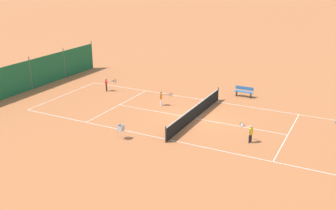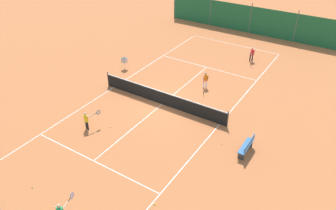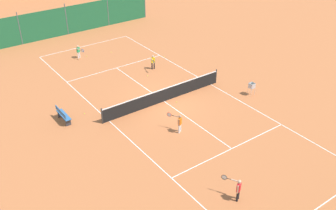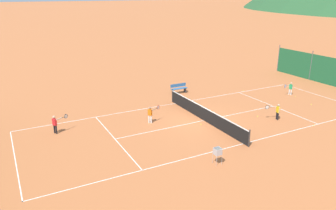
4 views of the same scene
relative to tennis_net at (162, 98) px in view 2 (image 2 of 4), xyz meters
name	(u,v)px [view 2 (image 2 of 4)]	position (x,y,z in m)	size (l,w,h in m)	color
ground_plane	(162,104)	(0.00, 0.00, -0.50)	(600.00, 600.00, 0.00)	#BC6638
court_line_markings	(162,104)	(0.00, 0.00, -0.50)	(8.25, 23.85, 0.01)	white
tennis_net	(162,98)	(0.00, 0.00, 0.00)	(9.18, 0.08, 1.06)	#2D2D2D
windscreen_fence_near	(250,20)	(0.00, -15.50, 0.81)	(17.28, 0.08, 2.90)	#1E6038
player_far_baseline	(252,53)	(-2.54, -9.35, 0.19)	(0.47, 1.01, 1.18)	black
player_far_service	(87,119)	(2.18, 4.51, 0.17)	(0.60, 0.91, 1.14)	black
player_near_service	(205,79)	(-1.36, -3.40, 0.18)	(0.49, 0.99, 1.16)	white
tennis_ball_near_corner	(155,204)	(-4.24, 7.03, -0.47)	(0.07, 0.07, 0.07)	#CCE033
tennis_ball_by_net_right	(110,127)	(1.17, 3.74, -0.47)	(0.07, 0.07, 0.07)	#CCE033
tennis_ball_mid_court	(160,97)	(0.58, -0.62, -0.47)	(0.07, 0.07, 0.07)	#CCE033
tennis_ball_service_box	(47,129)	(4.18, 5.87, -0.47)	(0.07, 0.07, 0.07)	#CCE033
tennis_ball_alley_right	(221,143)	(-4.96, 1.63, -0.47)	(0.07, 0.07, 0.07)	#CCE033
tennis_ball_alley_left	(32,187)	(1.13, 9.29, -0.47)	(0.07, 0.07, 0.07)	#CCE033
ball_hopper	(125,61)	(5.29, -2.75, 0.15)	(0.36, 0.36, 0.89)	#B7B7BC
courtside_bench	(247,146)	(-6.34, 1.61, -0.05)	(0.36, 1.50, 0.84)	#336699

